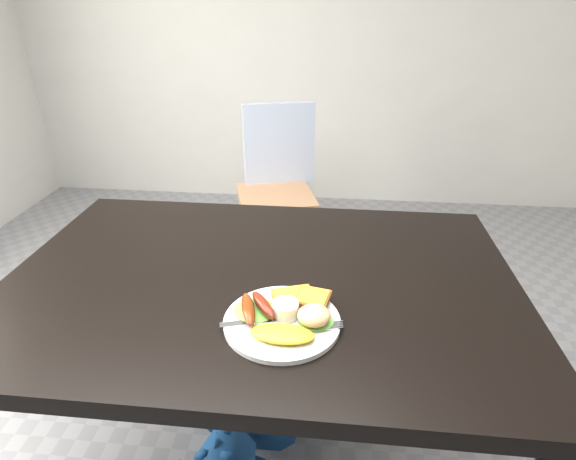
{
  "coord_description": "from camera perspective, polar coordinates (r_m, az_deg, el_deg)",
  "views": [
    {
      "loc": [
        0.15,
        -0.88,
        1.34
      ],
      "look_at": [
        0.07,
        -0.05,
        0.9
      ],
      "focal_mm": 28.0,
      "sensor_mm": 36.0,
      "label": 1
    }
  ],
  "objects": [
    {
      "name": "ramekin",
      "position": [
        0.91,
        -0.29,
        -10.03
      ],
      "size": [
        0.07,
        0.07,
        0.03
      ],
      "primitive_type": "cylinder",
      "rotation": [
        0.0,
        0.0,
        0.35
      ],
      "color": "white",
      "rests_on": "plate"
    },
    {
      "name": "sausage_b",
      "position": [
        0.92,
        -3.19,
        -9.45
      ],
      "size": [
        0.07,
        0.1,
        0.02
      ],
      "primitive_type": "ellipsoid",
      "rotation": [
        0.0,
        0.0,
        0.58
      ],
      "color": "maroon",
      "rests_on": "lettuce_left"
    },
    {
      "name": "fork",
      "position": [
        0.91,
        -2.86,
        -11.46
      ],
      "size": [
        0.18,
        0.06,
        0.0
      ],
      "primitive_type": "cube",
      "rotation": [
        0.0,
        0.0,
        0.27
      ],
      "color": "#ADAFB7",
      "rests_on": "plate"
    },
    {
      "name": "dining_chair",
      "position": [
        2.24,
        -1.57,
        4.14
      ],
      "size": [
        0.45,
        0.45,
        0.04
      ],
      "primitive_type": "cube",
      "rotation": [
        0.0,
        0.0,
        0.29
      ],
      "color": "#AA7A54",
      "rests_on": "ground"
    },
    {
      "name": "sausage_a",
      "position": [
        0.91,
        -5.07,
        -9.97
      ],
      "size": [
        0.06,
        0.11,
        0.03
      ],
      "primitive_type": "ellipsoid",
      "rotation": [
        0.0,
        0.0,
        0.29
      ],
      "color": "brown",
      "rests_on": "lettuce_left"
    },
    {
      "name": "toast_a",
      "position": [
        0.96,
        0.85,
        -8.94
      ],
      "size": [
        0.11,
        0.11,
        0.01
      ],
      "primitive_type": "cube",
      "rotation": [
        0.0,
        0.0,
        0.33
      ],
      "color": "brown",
      "rests_on": "plate"
    },
    {
      "name": "dining_table",
      "position": [
        1.08,
        -3.44,
        -6.65
      ],
      "size": [
        1.2,
        0.8,
        0.04
      ],
      "primitive_type": "cube",
      "color": "black",
      "rests_on": "ground"
    },
    {
      "name": "potato_salad",
      "position": [
        0.89,
        3.31,
        -10.79
      ],
      "size": [
        0.08,
        0.07,
        0.04
      ],
      "primitive_type": "ellipsoid",
      "rotation": [
        0.0,
        0.0,
        0.16
      ],
      "color": "beige",
      "rests_on": "lettuce_right"
    },
    {
      "name": "omelette",
      "position": [
        0.87,
        -0.74,
        -13.04
      ],
      "size": [
        0.13,
        0.06,
        0.02
      ],
      "primitive_type": "ellipsoid",
      "rotation": [
        0.0,
        0.0,
        -0.04
      ],
      "color": "yellow",
      "rests_on": "plate"
    },
    {
      "name": "person",
      "position": [
        1.49,
        -1.24,
        1.58
      ],
      "size": [
        0.54,
        0.41,
        1.37
      ],
      "primitive_type": "imported",
      "rotation": [
        0.0,
        0.0,
        2.96
      ],
      "color": "navy",
      "rests_on": "ground"
    },
    {
      "name": "lettuce_left",
      "position": [
        0.94,
        -4.19,
        -10.08
      ],
      "size": [
        0.1,
        0.1,
        0.01
      ],
      "primitive_type": "ellipsoid",
      "rotation": [
        0.0,
        0.0,
        -0.15
      ],
      "color": "#72A33E",
      "rests_on": "plate"
    },
    {
      "name": "lettuce_right",
      "position": [
        0.91,
        3.6,
        -11.44
      ],
      "size": [
        0.09,
        0.08,
        0.01
      ],
      "primitive_type": "ellipsoid",
      "rotation": [
        0.0,
        0.0,
        0.26
      ],
      "color": "#60A537",
      "rests_on": "plate"
    },
    {
      "name": "toast_b",
      "position": [
        0.94,
        3.18,
        -8.68
      ],
      "size": [
        0.08,
        0.08,
        0.01
      ],
      "primitive_type": "cube",
      "rotation": [
        0.0,
        0.0,
        -0.22
      ],
      "color": "brown",
      "rests_on": "toast_a"
    },
    {
      "name": "plate",
      "position": [
        0.92,
        -0.77,
        -11.56
      ],
      "size": [
        0.24,
        0.24,
        0.01
      ],
      "primitive_type": "cylinder",
      "color": "white",
      "rests_on": "dining_table"
    }
  ]
}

